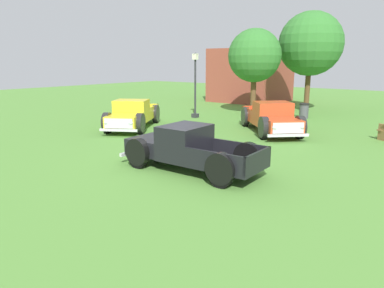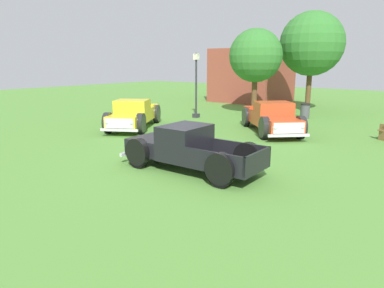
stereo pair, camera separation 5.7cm
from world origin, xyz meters
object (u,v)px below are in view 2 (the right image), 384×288
pickup_truck_foreground (183,148)px  pickup_truck_behind_right (273,119)px  trash_can (305,111)px  oak_tree_east (256,56)px  oak_tree_west (312,44)px  lamp_post_near (196,84)px  pickup_truck_behind_left (132,115)px

pickup_truck_foreground → pickup_truck_behind_right: size_ratio=1.00×
pickup_truck_behind_right → pickup_truck_foreground: bearing=-87.1°
trash_can → oak_tree_east: size_ratio=0.17×
pickup_truck_foreground → oak_tree_west: 16.77m
lamp_post_near → oak_tree_east: oak_tree_east is taller
oak_tree_east → trash_can: bearing=9.3°
lamp_post_near → oak_tree_east: bearing=56.6°
pickup_truck_foreground → pickup_truck_behind_right: bearing=92.9°
trash_can → oak_tree_east: oak_tree_east is taller
pickup_truck_behind_left → oak_tree_west: bearing=68.8°
pickup_truck_foreground → pickup_truck_behind_left: pickup_truck_behind_left is taller
pickup_truck_behind_right → lamp_post_near: (-6.22, 1.76, 1.38)m
oak_tree_west → oak_tree_east: bearing=-123.0°
lamp_post_near → oak_tree_west: (4.59, 7.02, 2.56)m
lamp_post_near → oak_tree_west: size_ratio=0.59×
pickup_truck_behind_left → trash_can: size_ratio=5.50×
oak_tree_east → oak_tree_west: oak_tree_west is taller
trash_can → oak_tree_west: (-1.02, 3.04, 4.21)m
pickup_truck_behind_right → pickup_truck_behind_left: bearing=-151.2°
oak_tree_west → pickup_truck_behind_left: bearing=-111.2°
pickup_truck_foreground → lamp_post_near: lamp_post_near is taller
lamp_post_near → pickup_truck_foreground: bearing=-54.2°
pickup_truck_behind_left → oak_tree_west: oak_tree_west is taller
pickup_truck_behind_right → lamp_post_near: size_ratio=1.22×
pickup_truck_foreground → oak_tree_east: (-4.33, 12.58, 3.17)m
pickup_truck_foreground → oak_tree_east: 13.68m
pickup_truck_behind_left → oak_tree_west: size_ratio=0.76×
pickup_truck_behind_right → oak_tree_east: 7.23m
oak_tree_west → pickup_truck_foreground: bearing=-82.9°
pickup_truck_foreground → pickup_truck_behind_left: (-6.78, 3.88, 0.03)m
lamp_post_near → trash_can: size_ratio=4.27×
pickup_truck_behind_left → lamp_post_near: bearing=88.0°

